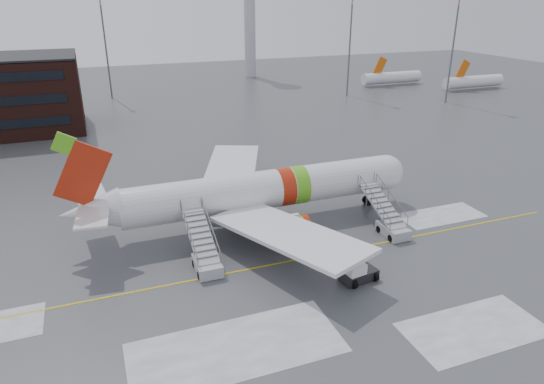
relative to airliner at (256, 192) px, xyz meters
name	(u,v)px	position (x,y,z in m)	size (l,w,h in m)	color
ground	(269,259)	(-1.34, -7.25, -3.42)	(260.00, 260.00, 0.00)	#494C4F
airliner	(256,192)	(0.00, 0.00, 0.00)	(35.03, 32.97, 11.18)	silver
airstair_fwd	(389,222)	(11.35, -6.54, -2.35)	(2.05, 7.70, 3.48)	#A3A4AA
airstair_aft	(205,256)	(-6.84, -6.54, -2.35)	(2.05, 7.70, 3.48)	#A1A4A8
pushback_tug	(357,272)	(4.11, -12.96, -2.66)	(3.22, 2.61, 1.72)	black
control_tower	(249,4)	(28.66, 87.75, 15.33)	(6.40, 6.40, 30.00)	#B2B5BA
light_mast_far_ne	(351,31)	(40.66, 54.75, 10.42)	(1.20, 1.20, 24.25)	#595B60
light_mast_far_n	(104,32)	(-9.34, 70.75, 10.42)	(1.20, 1.20, 24.25)	#595B60
light_mast_far_e	(455,34)	(56.66, 40.75, 10.42)	(1.20, 1.20, 24.25)	#595B60
distant_aircraft	(417,88)	(61.16, 56.75, -3.42)	(35.00, 18.00, 8.00)	#D8590C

